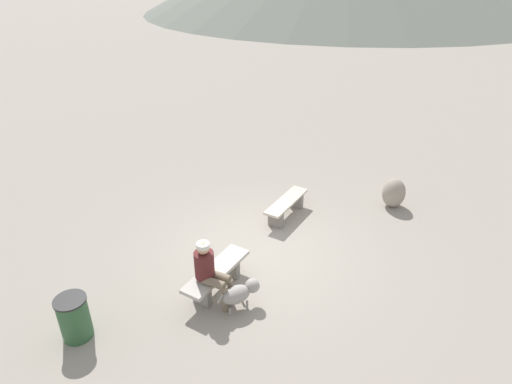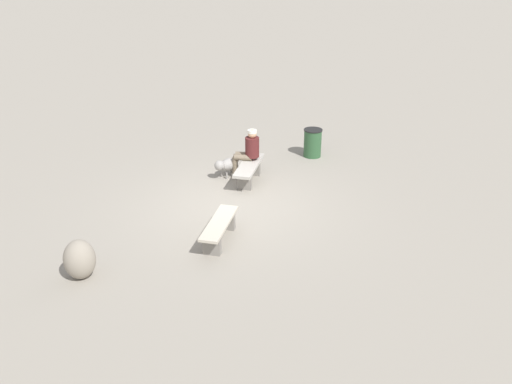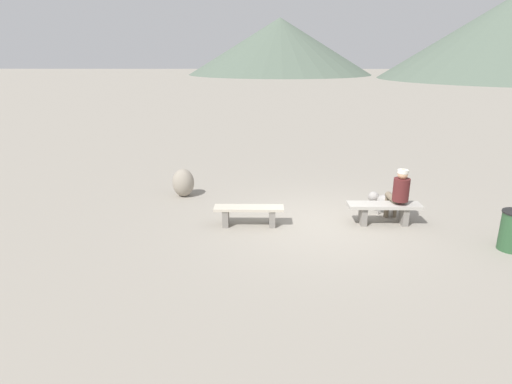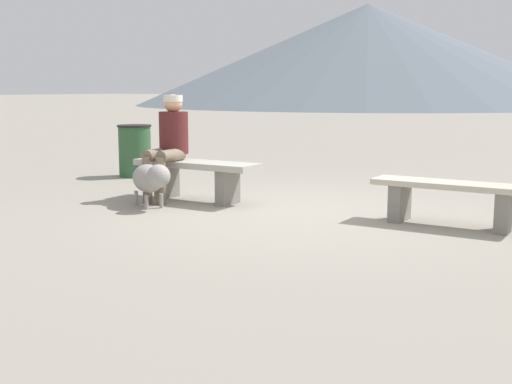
{
  "view_description": "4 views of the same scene",
  "coord_description": "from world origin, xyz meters",
  "px_view_note": "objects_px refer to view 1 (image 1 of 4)",
  "views": [
    {
      "loc": [
        6.42,
        3.96,
        5.59
      ],
      "look_at": [
        -0.9,
        -0.56,
        0.87
      ],
      "focal_mm": 30.65,
      "sensor_mm": 36.0,
      "label": 1
    },
    {
      "loc": [
        -10.65,
        -3.06,
        5.52
      ],
      "look_at": [
        -0.36,
        -0.6,
        0.58
      ],
      "focal_mm": 37.94,
      "sensor_mm": 36.0,
      "label": 2
    },
    {
      "loc": [
        -1.28,
        -9.03,
        3.63
      ],
      "look_at": [
        -1.45,
        -0.16,
        0.79
      ],
      "focal_mm": 30.22,
      "sensor_mm": 36.0,
      "label": 3
    },
    {
      "loc": [
        -3.34,
        6.27,
        1.34
      ],
      "look_at": [
        -0.59,
        1.84,
        0.52
      ],
      "focal_mm": 46.38,
      "sensor_mm": 36.0,
      "label": 4
    }
  ],
  "objects_px": {
    "trash_bin": "(74,318)",
    "boulder": "(394,193)",
    "bench_right": "(217,275)",
    "seated_person": "(209,269)",
    "dog": "(240,293)",
    "bench_left": "(286,205)"
  },
  "relations": [
    {
      "from": "seated_person",
      "to": "trash_bin",
      "type": "height_order",
      "value": "seated_person"
    },
    {
      "from": "bench_right",
      "to": "trash_bin",
      "type": "relative_size",
      "value": 2.04
    },
    {
      "from": "bench_right",
      "to": "boulder",
      "type": "height_order",
      "value": "boulder"
    },
    {
      "from": "trash_bin",
      "to": "dog",
      "type": "bearing_deg",
      "value": 135.72
    },
    {
      "from": "dog",
      "to": "boulder",
      "type": "xyz_separation_m",
      "value": [
        -4.98,
        1.27,
        0.04
      ]
    },
    {
      "from": "bench_right",
      "to": "boulder",
      "type": "xyz_separation_m",
      "value": [
        -4.81,
        1.9,
        0.03
      ]
    },
    {
      "from": "bench_left",
      "to": "seated_person",
      "type": "xyz_separation_m",
      "value": [
        3.32,
        0.23,
        0.45
      ]
    },
    {
      "from": "trash_bin",
      "to": "boulder",
      "type": "height_order",
      "value": "trash_bin"
    },
    {
      "from": "dog",
      "to": "trash_bin",
      "type": "height_order",
      "value": "trash_bin"
    },
    {
      "from": "seated_person",
      "to": "trash_bin",
      "type": "bearing_deg",
      "value": -43.74
    },
    {
      "from": "bench_right",
      "to": "trash_bin",
      "type": "distance_m",
      "value": 2.49
    },
    {
      "from": "bench_right",
      "to": "seated_person",
      "type": "bearing_deg",
      "value": 16.02
    },
    {
      "from": "trash_bin",
      "to": "boulder",
      "type": "xyz_separation_m",
      "value": [
        -6.95,
        3.19,
        -0.02
      ]
    },
    {
      "from": "dog",
      "to": "bench_right",
      "type": "bearing_deg",
      "value": 103.68
    },
    {
      "from": "boulder",
      "to": "bench_left",
      "type": "bearing_deg",
      "value": -48.29
    },
    {
      "from": "bench_right",
      "to": "dog",
      "type": "xyz_separation_m",
      "value": [
        0.17,
        0.63,
        -0.01
      ]
    },
    {
      "from": "bench_left",
      "to": "boulder",
      "type": "relative_size",
      "value": 2.05
    },
    {
      "from": "bench_left",
      "to": "seated_person",
      "type": "distance_m",
      "value": 3.36
    },
    {
      "from": "bench_right",
      "to": "trash_bin",
      "type": "xyz_separation_m",
      "value": [
        2.14,
        -1.29,
        0.05
      ]
    },
    {
      "from": "seated_person",
      "to": "bench_left",
      "type": "bearing_deg",
      "value": 177.53
    },
    {
      "from": "seated_person",
      "to": "boulder",
      "type": "xyz_separation_m",
      "value": [
        -5.13,
        1.8,
        -0.37
      ]
    },
    {
      "from": "seated_person",
      "to": "trash_bin",
      "type": "xyz_separation_m",
      "value": [
        1.81,
        -1.38,
        -0.35
      ]
    }
  ]
}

